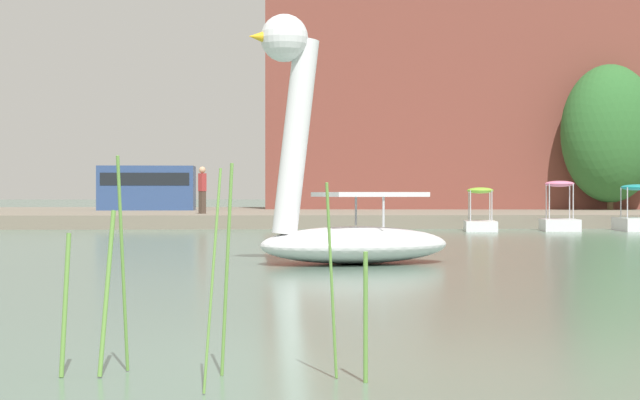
{
  "coord_description": "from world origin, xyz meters",
  "views": [
    {
      "loc": [
        -1.02,
        -7.12,
        1.21
      ],
      "look_at": [
        0.27,
        19.34,
        1.05
      ],
      "focal_mm": 60.01,
      "sensor_mm": 36.0,
      "label": 1
    }
  ],
  "objects_px": {
    "swan_boat": "(341,209)",
    "pedal_boat_teal": "(637,218)",
    "pedal_boat_lime": "(480,218)",
    "parked_van": "(147,186)",
    "pedal_boat_pink": "(560,217)",
    "tree_willow_overhanging": "(610,133)",
    "person_on_path": "(202,188)"
  },
  "relations": [
    {
      "from": "pedal_boat_pink",
      "to": "pedal_boat_teal",
      "type": "bearing_deg",
      "value": 0.56
    },
    {
      "from": "person_on_path",
      "to": "parked_van",
      "type": "height_order",
      "value": "parked_van"
    },
    {
      "from": "pedal_boat_pink",
      "to": "person_on_path",
      "type": "bearing_deg",
      "value": 156.26
    },
    {
      "from": "pedal_boat_lime",
      "to": "pedal_boat_pink",
      "type": "relative_size",
      "value": 1.06
    },
    {
      "from": "pedal_boat_lime",
      "to": "person_on_path",
      "type": "bearing_deg",
      "value": 150.62
    },
    {
      "from": "swan_boat",
      "to": "parked_van",
      "type": "distance_m",
      "value": 30.47
    },
    {
      "from": "pedal_boat_teal",
      "to": "swan_boat",
      "type": "bearing_deg",
      "value": -124.03
    },
    {
      "from": "pedal_boat_teal",
      "to": "tree_willow_overhanging",
      "type": "distance_m",
      "value": 14.64
    },
    {
      "from": "person_on_path",
      "to": "parked_van",
      "type": "distance_m",
      "value": 9.0
    },
    {
      "from": "pedal_boat_lime",
      "to": "pedal_boat_teal",
      "type": "height_order",
      "value": "pedal_boat_teal"
    },
    {
      "from": "pedal_boat_pink",
      "to": "parked_van",
      "type": "xyz_separation_m",
      "value": [
        -14.91,
        13.73,
        1.1
      ]
    },
    {
      "from": "pedal_boat_lime",
      "to": "person_on_path",
      "type": "height_order",
      "value": "person_on_path"
    },
    {
      "from": "person_on_path",
      "to": "parked_van",
      "type": "bearing_deg",
      "value": 109.4
    },
    {
      "from": "pedal_boat_teal",
      "to": "tree_willow_overhanging",
      "type": "relative_size",
      "value": 0.35
    },
    {
      "from": "swan_boat",
      "to": "pedal_boat_teal",
      "type": "distance_m",
      "value": 19.35
    },
    {
      "from": "pedal_boat_teal",
      "to": "tree_willow_overhanging",
      "type": "xyz_separation_m",
      "value": [
        3.57,
        13.74,
        3.54
      ]
    },
    {
      "from": "pedal_boat_lime",
      "to": "parked_van",
      "type": "xyz_separation_m",
      "value": [
        -12.3,
        13.73,
        1.11
      ]
    },
    {
      "from": "pedal_boat_pink",
      "to": "person_on_path",
      "type": "relative_size",
      "value": 1.12
    },
    {
      "from": "pedal_boat_pink",
      "to": "tree_willow_overhanging",
      "type": "xyz_separation_m",
      "value": [
        6.15,
        13.77,
        3.53
      ]
    },
    {
      "from": "pedal_boat_lime",
      "to": "tree_willow_overhanging",
      "type": "height_order",
      "value": "tree_willow_overhanging"
    },
    {
      "from": "tree_willow_overhanging",
      "to": "pedal_boat_pink",
      "type": "bearing_deg",
      "value": -114.06
    },
    {
      "from": "pedal_boat_pink",
      "to": "parked_van",
      "type": "distance_m",
      "value": 20.3
    },
    {
      "from": "tree_willow_overhanging",
      "to": "parked_van",
      "type": "bearing_deg",
      "value": -179.89
    },
    {
      "from": "pedal_boat_pink",
      "to": "parked_van",
      "type": "bearing_deg",
      "value": 137.37
    },
    {
      "from": "pedal_boat_lime",
      "to": "tree_willow_overhanging",
      "type": "bearing_deg",
      "value": 57.55
    },
    {
      "from": "pedal_boat_lime",
      "to": "parked_van",
      "type": "relative_size",
      "value": 0.49
    },
    {
      "from": "person_on_path",
      "to": "parked_van",
      "type": "relative_size",
      "value": 0.41
    },
    {
      "from": "tree_willow_overhanging",
      "to": "pedal_boat_lime",
      "type": "bearing_deg",
      "value": -122.45
    },
    {
      "from": "pedal_boat_pink",
      "to": "tree_willow_overhanging",
      "type": "distance_m",
      "value": 15.49
    },
    {
      "from": "swan_boat",
      "to": "pedal_boat_teal",
      "type": "bearing_deg",
      "value": 55.97
    },
    {
      "from": "pedal_boat_pink",
      "to": "person_on_path",
      "type": "height_order",
      "value": "person_on_path"
    },
    {
      "from": "pedal_boat_lime",
      "to": "pedal_boat_pink",
      "type": "distance_m",
      "value": 2.61
    }
  ]
}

